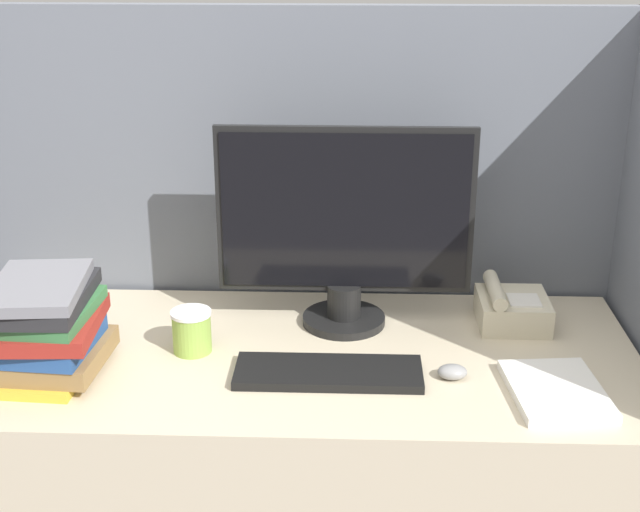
{
  "coord_description": "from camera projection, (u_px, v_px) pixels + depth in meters",
  "views": [
    {
      "loc": [
        0.12,
        -1.48,
        1.68
      ],
      "look_at": [
        0.05,
        0.39,
        0.95
      ],
      "focal_mm": 50.0,
      "sensor_mm": 36.0,
      "label": 1
    }
  ],
  "objects": [
    {
      "name": "book_stack",
      "position": [
        45.0,
        327.0,
        1.93
      ],
      "size": [
        0.26,
        0.3,
        0.22
      ],
      "color": "gold",
      "rests_on": "desk"
    },
    {
      "name": "desk",
      "position": [
        297.0,
        484.0,
        2.18
      ],
      "size": [
        1.58,
        0.7,
        0.72
      ],
      "color": "beige",
      "rests_on": "ground_plane"
    },
    {
      "name": "mouse",
      "position": [
        452.0,
        372.0,
        1.94
      ],
      "size": [
        0.06,
        0.05,
        0.03
      ],
      "color": "gray",
      "rests_on": "desk"
    },
    {
      "name": "monitor",
      "position": [
        345.0,
        231.0,
        2.12
      ],
      "size": [
        0.61,
        0.2,
        0.49
      ],
      "color": "black",
      "rests_on": "desk"
    },
    {
      "name": "desk_telephone",
      "position": [
        511.0,
        308.0,
        2.19
      ],
      "size": [
        0.17,
        0.18,
        0.11
      ],
      "color": "beige",
      "rests_on": "desk"
    },
    {
      "name": "keyboard",
      "position": [
        329.0,
        373.0,
        1.95
      ],
      "size": [
        0.41,
        0.15,
        0.02
      ],
      "color": "black",
      "rests_on": "desk"
    },
    {
      "name": "cubicle_panel_rear",
      "position": [
        305.0,
        283.0,
        2.41
      ],
      "size": [
        1.98,
        0.04,
        1.46
      ],
      "color": "slate",
      "rests_on": "ground_plane"
    },
    {
      "name": "coffee_cup",
      "position": [
        192.0,
        331.0,
        2.05
      ],
      "size": [
        0.09,
        0.09,
        0.1
      ],
      "color": "#8CB247",
      "rests_on": "desk"
    },
    {
      "name": "paper_pile",
      "position": [
        556.0,
        391.0,
        1.87
      ],
      "size": [
        0.21,
        0.27,
        0.02
      ],
      "color": "white",
      "rests_on": "desk"
    }
  ]
}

